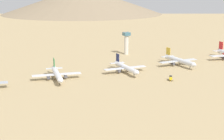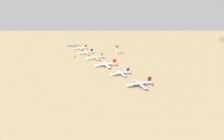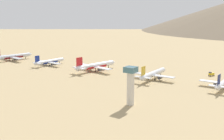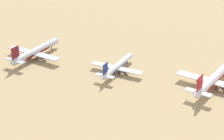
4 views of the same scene
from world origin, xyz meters
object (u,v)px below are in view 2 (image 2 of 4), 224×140
parked_jet_3 (95,58)px  parked_jet_6 (139,84)px  parked_jet_0 (73,45)px  service_truck (75,57)px  parked_jet_5 (121,73)px  parked_jet_1 (80,48)px  parked_jet_4 (106,64)px  parked_jet_2 (86,53)px  control_tower (117,50)px

parked_jet_3 → parked_jet_6: (-5.96, 188.61, 0.11)m
parked_jet_0 → service_truck: 149.11m
parked_jet_0 → parked_jet_5: 311.37m
parked_jet_1 → parked_jet_4: parked_jet_4 is taller
parked_jet_0 → parked_jet_3: parked_jet_3 is taller
parked_jet_2 → parked_jet_6: 249.46m
service_truck → control_tower: 119.17m
parked_jet_2 → parked_jet_5: bearing=92.6°
service_truck → control_tower: bearing=171.2°
service_truck → control_tower: size_ratio=0.23×
parked_jet_0 → parked_jet_4: parked_jet_4 is taller
parked_jet_1 → control_tower: size_ratio=1.99×
control_tower → parked_jet_4: bearing=49.2°
parked_jet_5 → control_tower: 163.79m
service_truck → parked_jet_2: bearing=-150.8°
parked_jet_0 → parked_jet_5: parked_jet_0 is taller
parked_jet_0 → parked_jet_3: (-9.62, 183.96, 0.01)m
parked_jet_0 → parked_jet_5: bearing=92.4°
parked_jet_1 → parked_jet_6: parked_jet_6 is taller
parked_jet_2 → parked_jet_4: parked_jet_4 is taller
parked_jet_4 → control_tower: 113.84m
parked_jet_1 → control_tower: control_tower is taller
parked_jet_5 → parked_jet_6: bearing=92.3°
parked_jet_4 → parked_jet_6: parked_jet_4 is taller
parked_jet_1 → parked_jet_6: size_ratio=0.94×
parked_jet_6 → parked_jet_1: bearing=-88.4°
parked_jet_3 → parked_jet_4: 65.25m
parked_jet_3 → parked_jet_2: bearing=-85.3°
parked_jet_3 → service_truck: bearing=-41.5°
service_truck → parked_jet_4: bearing=112.5°
parked_jet_2 → parked_jet_0: bearing=-87.8°
parked_jet_2 → parked_jet_3: parked_jet_3 is taller
control_tower → parked_jet_3: bearing=15.8°
parked_jet_3 → parked_jet_6: bearing=91.8°
parked_jet_3 → control_tower: size_ratio=2.04×
parked_jet_0 → service_truck: (34.28, 145.09, -2.88)m
parked_jet_6 → control_tower: (-67.29, -209.32, 9.10)m
parked_jet_0 → parked_jet_4: size_ratio=0.91×
parked_jet_0 → control_tower: 183.31m
parked_jet_3 → control_tower: control_tower is taller
parked_jet_4 → parked_jet_3: bearing=-90.8°
parked_jet_2 → parked_jet_6: parked_jet_6 is taller
parked_jet_2 → parked_jet_5: size_ratio=1.09×
parked_jet_2 → parked_jet_4: bearing=91.9°
parked_jet_1 → parked_jet_5: parked_jet_1 is taller
parked_jet_0 → parked_jet_6: 372.90m
parked_jet_5 → control_tower: size_ratio=1.78×
parked_jet_5 → parked_jet_0: bearing=-87.6°
parked_jet_1 → parked_jet_2: 62.51m
parked_jet_5 → control_tower: control_tower is taller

